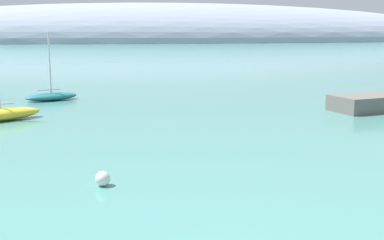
{
  "coord_description": "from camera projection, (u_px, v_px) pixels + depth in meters",
  "views": [
    {
      "loc": [
        -3.49,
        -14.34,
        7.86
      ],
      "look_at": [
        2.08,
        20.4,
        1.4
      ],
      "focal_mm": 48.36,
      "sensor_mm": 36.0,
      "label": 1
    }
  ],
  "objects": [
    {
      "name": "distant_ridge",
      "position": [
        163.0,
        41.0,
        256.75
      ],
      "size": [
        342.67,
        73.12,
        37.51
      ],
      "primitive_type": "ellipsoid",
      "color": "#8E99AD",
      "rests_on": "ground"
    },
    {
      "name": "sailboat_yellow_near_shore",
      "position": [
        0.0,
        114.0,
        42.98
      ],
      "size": [
        6.85,
        5.34,
        7.24
      ],
      "rotation": [
        0.0,
        0.0,
        0.57
      ],
      "color": "yellow",
      "rests_on": "water"
    },
    {
      "name": "sailboat_teal_end_of_line",
      "position": [
        51.0,
        96.0,
        54.77
      ],
      "size": [
        5.91,
        4.1,
        7.22
      ],
      "rotation": [
        0.0,
        0.0,
        0.4
      ],
      "color": "#1E6B70",
      "rests_on": "water"
    },
    {
      "name": "mooring_buoy_white",
      "position": [
        103.0,
        179.0,
        25.59
      ],
      "size": [
        0.75,
        0.75,
        0.75
      ],
      "primitive_type": "sphere",
      "color": "silver",
      "rests_on": "water"
    }
  ]
}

